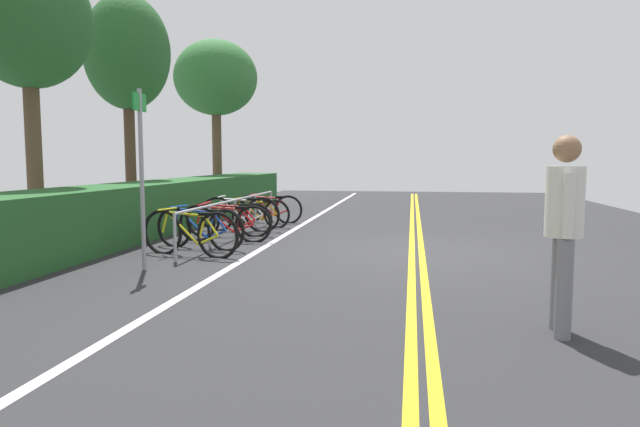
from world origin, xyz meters
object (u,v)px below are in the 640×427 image
at_px(bicycle_3, 229,220).
at_px(bicycle_1, 200,228).
at_px(bicycle_4, 240,214).
at_px(bicycle_0, 190,233).
at_px(bicycle_2, 225,223).
at_px(bike_rack, 235,208).
at_px(bicycle_6, 269,209).
at_px(tree_far_right, 127,54).
at_px(tree_mid, 28,22).
at_px(bicycle_5, 256,213).
at_px(pedestrian, 564,221).
at_px(sign_post_near, 141,163).
at_px(tree_extra, 216,79).

bearing_deg(bicycle_3, bicycle_1, 179.81).
bearing_deg(bicycle_4, bicycle_0, -177.40).
bearing_deg(bicycle_1, bicycle_4, 0.62).
distance_m(bicycle_2, bicycle_4, 1.51).
height_order(bike_rack, bicycle_6, bike_rack).
bearing_deg(tree_far_right, tree_mid, 179.81).
bearing_deg(bicycle_5, bicycle_0, -179.63).
bearing_deg(bicycle_4, bicycle_3, -177.83).
height_order(bicycle_5, tree_mid, tree_mid).
distance_m(bicycle_0, bicycle_2, 1.59).
relative_size(pedestrian, tree_far_right, 0.32).
xyz_separation_m(bicycle_1, bicycle_4, (2.37, 0.03, 0.01)).
height_order(bicycle_1, bicycle_6, bicycle_1).
relative_size(bicycle_4, pedestrian, 1.01).
distance_m(bicycle_3, sign_post_near, 3.66).
xyz_separation_m(bicycle_1, bicycle_5, (3.22, -0.09, -0.04)).
xyz_separation_m(bicycle_4, sign_post_near, (-4.28, 0.04, 1.11)).
height_order(bicycle_3, pedestrian, pedestrian).
distance_m(bicycle_4, bicycle_6, 1.69).
bearing_deg(bicycle_0, bicycle_1, 9.13).
relative_size(bicycle_2, bicycle_4, 1.02).
bearing_deg(bicycle_6, bicycle_4, 173.17).
relative_size(bicycle_2, tree_extra, 0.34).
relative_size(bicycle_5, sign_post_near, 0.68).
height_order(bicycle_5, sign_post_near, sign_post_near).
bearing_deg(bicycle_1, bike_rack, -4.22).
distance_m(bicycle_1, sign_post_near, 2.21).
bearing_deg(bicycle_0, pedestrian, -124.66).
distance_m(bicycle_0, pedestrian, 5.82).
xyz_separation_m(bicycle_3, tree_far_right, (2.29, 3.27, 3.72)).
bearing_deg(pedestrian, bicycle_2, 44.01).
bearing_deg(tree_far_right, bicycle_0, -143.53).
height_order(bicycle_6, pedestrian, pedestrian).
relative_size(bicycle_1, tree_mid, 0.33).
xyz_separation_m(bicycle_6, pedestrian, (-8.05, -4.70, 0.67)).
bearing_deg(pedestrian, tree_extra, 31.15).
bearing_deg(bicycle_4, bike_rack, -169.33).
height_order(bicycle_4, pedestrian, pedestrian).
bearing_deg(pedestrian, bicycle_4, 37.53).
bearing_deg(bicycle_4, bicycle_6, -6.83).
height_order(bicycle_0, bicycle_3, bicycle_0).
height_order(bicycle_3, bicycle_4, bicycle_4).
xyz_separation_m(bicycle_0, tree_extra, (9.25, 2.82, 3.73)).
bearing_deg(sign_post_near, bicycle_1, -1.89).
relative_size(bicycle_6, tree_extra, 0.31).
xyz_separation_m(bike_rack, tree_extra, (6.93, 2.83, 3.53)).
bearing_deg(sign_post_near, bicycle_3, -1.12).
xyz_separation_m(bicycle_3, bicycle_5, (1.66, -0.08, -0.02)).
bearing_deg(bike_rack, bicycle_4, 10.67).
height_order(bike_rack, bicycle_5, bike_rack).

